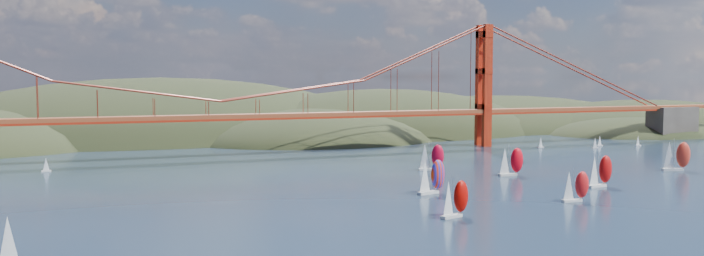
% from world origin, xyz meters
% --- Properties ---
extents(headlands, '(725.00, 225.00, 96.00)m').
position_xyz_m(headlands, '(44.95, 278.29, -12.46)').
color(headlands, black).
rests_on(headlands, ground).
extents(bridge, '(552.00, 12.00, 55.00)m').
position_xyz_m(bridge, '(-1.75, 180.00, 32.23)').
color(bridge, '#984421').
rests_on(bridge, ground).
extents(racer_0, '(8.33, 5.18, 9.31)m').
position_xyz_m(racer_0, '(26.75, 45.00, 4.40)').
color(racer_0, silver).
rests_on(racer_0, ground).
extents(racer_1, '(7.59, 3.18, 8.66)m').
position_xyz_m(racer_1, '(65.01, 50.75, 4.09)').
color(racer_1, white).
rests_on(racer_1, ground).
extents(racer_2, '(9.06, 4.31, 10.21)m').
position_xyz_m(racer_2, '(87.07, 66.88, 4.83)').
color(racer_2, silver).
rests_on(racer_2, ground).
extents(racer_3, '(8.74, 3.54, 10.07)m').
position_xyz_m(racer_3, '(76.35, 95.19, 4.76)').
color(racer_3, silver).
rests_on(racer_3, ground).
extents(racer_4, '(9.78, 6.04, 10.94)m').
position_xyz_m(racer_4, '(134.96, 84.67, 5.17)').
color(racer_4, white).
rests_on(racer_4, ground).
extents(racer_5, '(8.85, 5.04, 9.92)m').
position_xyz_m(racer_5, '(58.72, 115.75, 4.69)').
color(racer_5, white).
rests_on(racer_5, ground).
extents(racer_rwb, '(9.21, 5.09, 10.32)m').
position_xyz_m(racer_rwb, '(36.72, 74.58, 4.88)').
color(racer_rwb, silver).
rests_on(racer_rwb, ground).
extents(distant_boat_3, '(3.00, 2.00, 4.70)m').
position_xyz_m(distant_boat_3, '(-61.98, 159.50, 2.41)').
color(distant_boat_3, silver).
rests_on(distant_boat_3, ground).
extents(distant_boat_4, '(3.00, 2.00, 4.70)m').
position_xyz_m(distant_boat_4, '(139.02, 162.78, 2.41)').
color(distant_boat_4, silver).
rests_on(distant_boat_4, ground).
extents(distant_boat_5, '(3.00, 2.00, 4.70)m').
position_xyz_m(distant_boat_5, '(160.43, 152.68, 2.41)').
color(distant_boat_5, silver).
rests_on(distant_boat_5, ground).
extents(distant_boat_6, '(3.00, 2.00, 4.70)m').
position_xyz_m(distant_boat_6, '(168.84, 159.23, 2.41)').
color(distant_boat_6, silver).
rests_on(distant_boat_6, ground).
extents(distant_boat_7, '(3.00, 2.00, 4.70)m').
position_xyz_m(distant_boat_7, '(185.12, 152.88, 2.41)').
color(distant_boat_7, silver).
rests_on(distant_boat_7, ground).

